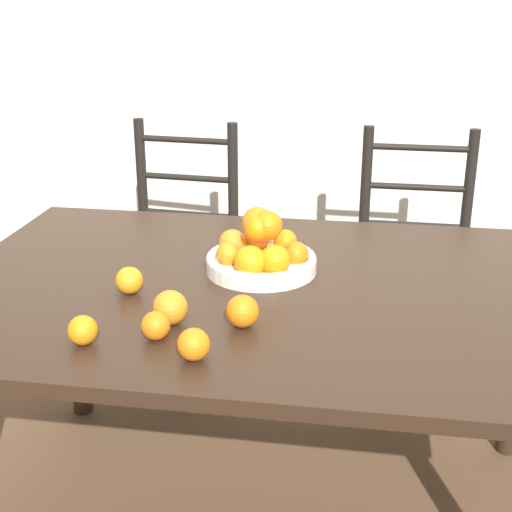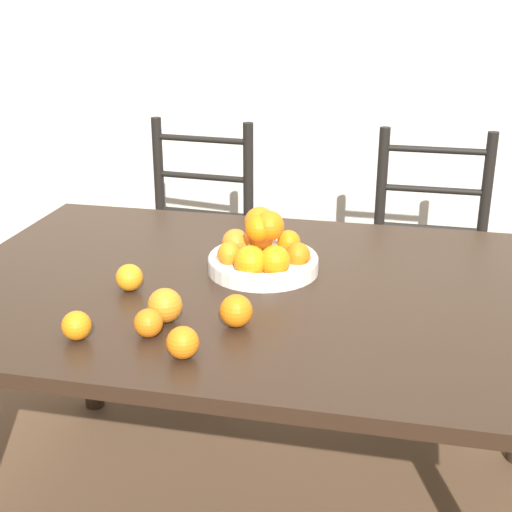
{
  "view_description": "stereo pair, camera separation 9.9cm",
  "coord_description": "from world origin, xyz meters",
  "views": [
    {
      "loc": [
        0.23,
        -1.66,
        1.48
      ],
      "look_at": [
        -0.03,
        -0.0,
        0.84
      ],
      "focal_mm": 50.0,
      "sensor_mm": 36.0,
      "label": 1
    },
    {
      "loc": [
        0.33,
        -1.64,
        1.48
      ],
      "look_at": [
        -0.03,
        -0.0,
        0.84
      ],
      "focal_mm": 50.0,
      "sensor_mm": 36.0,
      "label": 2
    }
  ],
  "objects": [
    {
      "name": "wall_back",
      "position": [
        0.0,
        1.6,
        1.3
      ],
      "size": [
        8.0,
        0.06,
        2.6
      ],
      "color": "beige",
      "rests_on": "ground_plane"
    },
    {
      "name": "dining_table",
      "position": [
        0.0,
        0.0,
        0.67
      ],
      "size": [
        1.66,
        1.1,
        0.76
      ],
      "color": "black",
      "rests_on": "ground_plane"
    },
    {
      "name": "fruit_bowl",
      "position": [
        -0.03,
        0.08,
        0.81
      ],
      "size": [
        0.29,
        0.29,
        0.17
      ],
      "color": "silver",
      "rests_on": "dining_table"
    },
    {
      "name": "orange_loose_0",
      "position": [
        -0.33,
        -0.11,
        0.79
      ],
      "size": [
        0.07,
        0.07,
        0.07
      ],
      "color": "orange",
      "rests_on": "dining_table"
    },
    {
      "name": "orange_loose_1",
      "position": [
        -0.02,
        -0.25,
        0.8
      ],
      "size": [
        0.07,
        0.07,
        0.07
      ],
      "color": "orange",
      "rests_on": "dining_table"
    },
    {
      "name": "orange_loose_2",
      "position": [
        -0.34,
        -0.38,
        0.79
      ],
      "size": [
        0.06,
        0.06,
        0.06
      ],
      "color": "orange",
      "rests_on": "dining_table"
    },
    {
      "name": "orange_loose_3",
      "position": [
        -0.2,
        -0.34,
        0.79
      ],
      "size": [
        0.06,
        0.06,
        0.06
      ],
      "color": "orange",
      "rests_on": "dining_table"
    },
    {
      "name": "orange_loose_4",
      "position": [
        -0.09,
        -0.41,
        0.79
      ],
      "size": [
        0.07,
        0.07,
        0.07
      ],
      "color": "orange",
      "rests_on": "dining_table"
    },
    {
      "name": "orange_loose_5",
      "position": [
        -0.18,
        -0.26,
        0.8
      ],
      "size": [
        0.08,
        0.08,
        0.08
      ],
      "color": "orange",
      "rests_on": "dining_table"
    },
    {
      "name": "chair_left",
      "position": [
        -0.48,
        0.86,
        0.47
      ],
      "size": [
        0.45,
        0.43,
        0.99
      ],
      "rotation": [
        0.0,
        0.0,
        -0.08
      ],
      "color": "black",
      "rests_on": "ground_plane"
    },
    {
      "name": "chair_right",
      "position": [
        0.42,
        0.86,
        0.47
      ],
      "size": [
        0.42,
        0.4,
        0.99
      ],
      "rotation": [
        0.0,
        0.0,
        -0.01
      ],
      "color": "black",
      "rests_on": "ground_plane"
    }
  ]
}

